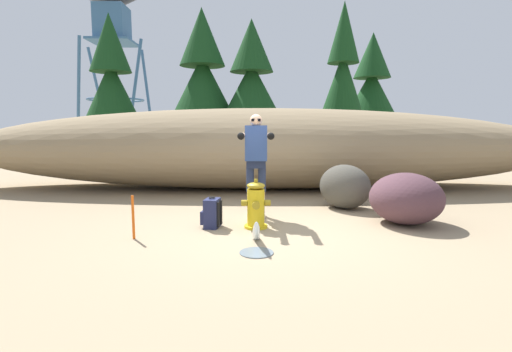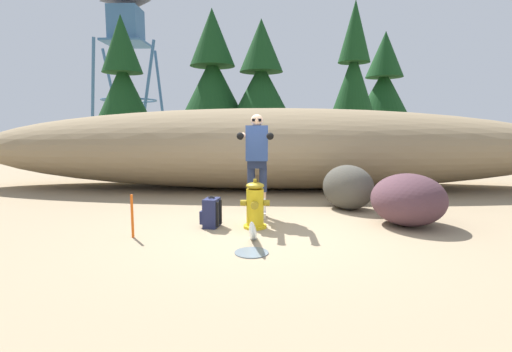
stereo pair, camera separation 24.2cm
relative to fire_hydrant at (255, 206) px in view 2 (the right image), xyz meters
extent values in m
cube|color=#998466|center=(0.25, -0.03, -0.36)|extent=(56.00, 56.00, 0.04)
ellipsoid|color=#897556|center=(0.25, 3.86, 0.65)|extent=(14.85, 3.20, 1.97)
cylinder|color=gold|center=(0.00, 0.00, -0.32)|extent=(0.35, 0.35, 0.04)
cylinder|color=gold|center=(0.00, 0.00, -0.02)|extent=(0.26, 0.26, 0.55)
ellipsoid|color=#9E8419|center=(0.00, 0.00, 0.30)|extent=(0.27, 0.27, 0.10)
cylinder|color=#9E8419|center=(0.00, 0.00, 0.38)|extent=(0.06, 0.06, 0.05)
cylinder|color=#9E8419|center=(-0.17, 0.00, 0.04)|extent=(0.09, 0.09, 0.09)
cylinder|color=#9E8419|center=(0.17, 0.00, 0.04)|extent=(0.09, 0.09, 0.09)
cylinder|color=#9E8419|center=(0.00, -0.17, 0.04)|extent=(0.11, 0.09, 0.11)
ellipsoid|color=silver|center=(0.00, -0.67, -0.26)|extent=(0.10, 1.04, 0.69)
cylinder|color=slate|center=(0.00, -1.17, -0.33)|extent=(0.41, 0.41, 0.01)
cube|color=beige|center=(0.11, 0.67, -0.29)|extent=(0.10, 0.26, 0.09)
cylinder|color=white|center=(0.11, 0.73, -0.13)|extent=(0.10, 0.10, 0.24)
cylinder|color=#DBAD89|center=(0.11, 0.73, 0.04)|extent=(0.10, 0.10, 0.10)
cylinder|color=#232D4C|center=(0.11, 0.73, 0.31)|extent=(0.13, 0.13, 0.43)
cube|color=beige|center=(-0.09, 0.68, -0.29)|extent=(0.10, 0.26, 0.09)
cylinder|color=white|center=(-0.09, 0.74, -0.13)|extent=(0.10, 0.10, 0.24)
cylinder|color=#DBAD89|center=(-0.09, 0.74, 0.04)|extent=(0.10, 0.10, 0.10)
cylinder|color=#232D4C|center=(-0.09, 0.74, 0.31)|extent=(0.13, 0.13, 0.43)
cube|color=#232D4C|center=(0.01, 0.74, 0.57)|extent=(0.32, 0.20, 0.16)
cube|color=#2D4784|center=(0.01, 0.67, 0.91)|extent=(0.36, 0.24, 0.58)
cube|color=black|center=(0.01, 0.87, 0.94)|extent=(0.28, 0.16, 0.40)
sphere|color=#DBAD89|center=(0.01, 0.65, 1.28)|extent=(0.20, 0.20, 0.20)
cube|color=black|center=(0.01, 0.56, 1.28)|extent=(0.15, 0.02, 0.04)
cylinder|color=#DBAD89|center=(0.22, 0.30, 1.04)|extent=(0.10, 0.58, 0.09)
sphere|color=black|center=(0.22, 0.03, 1.04)|extent=(0.11, 0.11, 0.11)
cylinder|color=#DBAD89|center=(-0.22, 0.30, 1.04)|extent=(0.10, 0.58, 0.09)
sphere|color=black|center=(-0.22, 0.03, 1.04)|extent=(0.11, 0.11, 0.11)
cube|color=#23284C|center=(-0.66, 0.03, -0.12)|extent=(0.25, 0.33, 0.44)
cube|color=#23284C|center=(-0.79, 0.05, -0.19)|extent=(0.09, 0.22, 0.20)
torus|color=black|center=(-0.66, 0.03, 0.12)|extent=(0.10, 0.10, 0.02)
cube|color=black|center=(-0.56, -0.08, -0.12)|extent=(0.04, 0.05, 0.37)
cube|color=black|center=(-0.53, 0.09, -0.12)|extent=(0.04, 0.05, 0.37)
ellipsoid|color=#50333B|center=(2.36, 0.24, 0.06)|extent=(1.32, 1.35, 0.80)
ellipsoid|color=#47443B|center=(1.66, 1.37, 0.07)|extent=(1.24, 1.25, 0.82)
ellipsoid|color=#4D332C|center=(2.75, 1.21, -0.15)|extent=(0.55, 0.69, 0.37)
cylinder|color=#47331E|center=(-5.43, 9.19, 0.37)|extent=(0.28, 0.28, 1.41)
cone|color=#143D19|center=(-5.43, 9.19, 2.37)|extent=(2.36, 2.36, 2.61)
cone|color=#143D19|center=(-5.43, 9.19, 4.33)|extent=(1.54, 1.54, 2.17)
cylinder|color=#47331E|center=(-2.03, 9.75, 0.50)|extent=(0.33, 0.33, 1.68)
cone|color=#143D19|center=(-2.03, 9.75, 2.67)|extent=(2.74, 2.74, 2.65)
cone|color=#143D19|center=(-2.03, 9.75, 4.66)|extent=(1.78, 1.78, 2.21)
cylinder|color=#47331E|center=(-0.10, 9.28, 0.48)|extent=(0.31, 0.31, 1.63)
cone|color=#143D19|center=(-0.10, 9.28, 2.47)|extent=(2.56, 2.56, 2.36)
cone|color=#143D19|center=(-0.10, 9.28, 4.24)|extent=(1.66, 1.66, 1.97)
cylinder|color=#47331E|center=(3.51, 9.81, 0.49)|extent=(0.23, 0.23, 1.65)
cone|color=#143D19|center=(3.51, 9.81, 2.73)|extent=(1.92, 1.92, 2.84)
cone|color=#143D19|center=(3.51, 9.81, 4.86)|extent=(1.25, 1.25, 2.37)
cylinder|color=#47331E|center=(5.43, 12.29, 0.52)|extent=(0.31, 0.31, 1.73)
cone|color=#143D19|center=(5.43, 12.29, 2.61)|extent=(2.59, 2.59, 2.44)
cone|color=#143D19|center=(5.43, 12.29, 4.44)|extent=(1.68, 1.68, 2.03)
cylinder|color=#386089|center=(-6.18, 17.06, 2.66)|extent=(1.01, 1.01, 6.03)
cylinder|color=#386089|center=(-8.99, 17.06, 2.66)|extent=(1.01, 1.01, 6.03)
cylinder|color=#386089|center=(-6.18, 14.25, 2.66)|extent=(1.01, 1.01, 6.03)
cylinder|color=#386089|center=(-8.99, 14.25, 2.66)|extent=(1.01, 1.01, 6.03)
torus|color=#386089|center=(-7.58, 15.65, 2.66)|extent=(3.02, 3.02, 0.10)
cube|color=#386089|center=(-7.58, 15.65, 5.72)|extent=(2.25, 2.25, 0.12)
cube|color=#386089|center=(-7.58, 15.65, 6.68)|extent=(1.57, 1.57, 1.80)
cylinder|color=#E55914|center=(-1.66, -0.57, -0.04)|extent=(0.04, 0.04, 0.60)
camera|label=1|loc=(-0.04, -5.60, 1.17)|focal=26.69mm
camera|label=2|loc=(0.20, -5.59, 1.17)|focal=26.69mm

